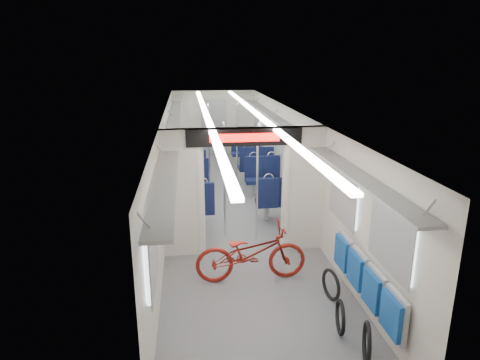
{
  "coord_description": "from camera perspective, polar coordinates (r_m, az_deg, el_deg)",
  "views": [
    {
      "loc": [
        -0.97,
        -9.23,
        3.51
      ],
      "look_at": [
        0.01,
        -1.38,
        1.18
      ],
      "focal_mm": 32.0,
      "sensor_mm": 36.0,
      "label": 1
    }
  ],
  "objects": [
    {
      "name": "stanchion_near_right",
      "position": [
        8.13,
        2.29,
        -0.47
      ],
      "size": [
        0.04,
        0.04,
        2.3
      ],
      "primitive_type": "cylinder",
      "color": "silver",
      "rests_on": "ground"
    },
    {
      "name": "flip_bench",
      "position": [
        6.18,
        16.35,
        -12.63
      ],
      "size": [
        0.12,
        2.14,
        0.56
      ],
      "color": "gray",
      "rests_on": "carriage"
    },
    {
      "name": "seat_bay_far_right",
      "position": [
        13.03,
        1.45,
        3.37
      ],
      "size": [
        0.96,
        2.29,
        1.17
      ],
      "color": "#0B1233",
      "rests_on": "ground"
    },
    {
      "name": "seat_bay_far_left",
      "position": [
        12.82,
        -6.8,
        2.94
      ],
      "size": [
        0.92,
        2.12,
        1.11
      ],
      "color": "#0B1233",
      "rests_on": "ground"
    },
    {
      "name": "seat_bay_near_left",
      "position": [
        9.76,
        -6.6,
        -1.28
      ],
      "size": [
        0.94,
        2.23,
        1.15
      ],
      "color": "#0B1233",
      "rests_on": "ground"
    },
    {
      "name": "bike_hoop_c",
      "position": [
        6.66,
        12.02,
        -13.66
      ],
      "size": [
        0.15,
        0.48,
        0.48
      ],
      "primitive_type": "torus",
      "rotation": [
        1.57,
        0.0,
        1.78
      ],
      "color": "black",
      "rests_on": "ground"
    },
    {
      "name": "seat_bay_near_right",
      "position": [
        10.14,
        4.01,
        -0.6
      ],
      "size": [
        0.92,
        2.13,
        1.12
      ],
      "color": "#0B1233",
      "rests_on": "ground"
    },
    {
      "name": "bicycle",
      "position": [
        6.92,
        1.48,
        -9.68
      ],
      "size": [
        1.79,
        0.65,
        0.94
      ],
      "primitive_type": "imported",
      "rotation": [
        0.0,
        0.0,
        1.59
      ],
      "color": "maroon",
      "rests_on": "ground"
    },
    {
      "name": "stanchion_near_left",
      "position": [
        8.3,
        -2.06,
        -0.12
      ],
      "size": [
        0.05,
        0.05,
        2.3
      ],
      "primitive_type": "cylinder",
      "color": "silver",
      "rests_on": "ground"
    },
    {
      "name": "bike_hoop_a",
      "position": [
        5.57,
        16.52,
        -20.35
      ],
      "size": [
        0.2,
        0.51,
        0.52
      ],
      "primitive_type": "torus",
      "rotation": [
        1.57,
        0.0,
        1.27
      ],
      "color": "black",
      "rests_on": "ground"
    },
    {
      "name": "stanchion_far_right",
      "position": [
        11.45,
        -0.39,
        4.52
      ],
      "size": [
        0.05,
        0.05,
        2.3
      ],
      "primitive_type": "cylinder",
      "color": "silver",
      "rests_on": "ground"
    },
    {
      "name": "stanchion_far_left",
      "position": [
        11.28,
        -4.12,
        4.29
      ],
      "size": [
        0.04,
        0.04,
        2.3
      ],
      "primitive_type": "cylinder",
      "color": "silver",
      "rests_on": "ground"
    },
    {
      "name": "bike_hoop_b",
      "position": [
        5.97,
        13.2,
        -17.59
      ],
      "size": [
        0.13,
        0.47,
        0.47
      ],
      "primitive_type": "torus",
      "rotation": [
        1.57,
        0.0,
        1.41
      ],
      "color": "black",
      "rests_on": "ground"
    },
    {
      "name": "carriage",
      "position": [
        9.24,
        -0.95,
        3.85
      ],
      "size": [
        12.0,
        12.02,
        2.31
      ],
      "color": "#515456",
      "rests_on": "ground"
    }
  ]
}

